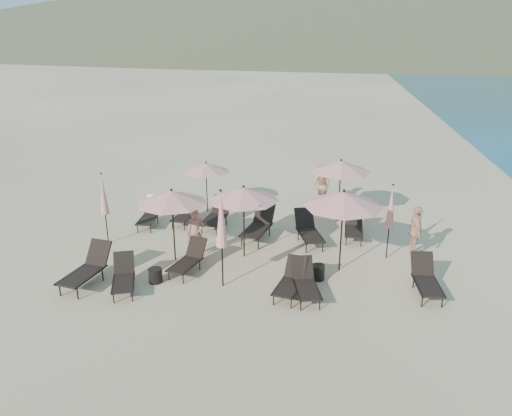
# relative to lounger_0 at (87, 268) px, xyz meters

# --- Properties ---
(ground) EXTENTS (800.00, 800.00, 0.00)m
(ground) POSITION_rel_lounger_0_xyz_m (5.36, 0.42, -0.49)
(ground) COLOR #D6BA8C
(ground) RESTS_ON ground
(lounger_0) EXTENTS (1.00, 1.90, 1.04)m
(lounger_0) POSITION_rel_lounger_0_xyz_m (0.00, 0.00, 0.00)
(lounger_0) COLOR black
(lounger_0) RESTS_ON ground
(lounger_1) EXTENTS (1.05, 1.62, 0.87)m
(lounger_1) POSITION_rel_lounger_0_xyz_m (1.14, -0.18, -0.08)
(lounger_1) COLOR black
(lounger_1) RESTS_ON ground
(lounger_2) EXTENTS (0.95, 1.61, 0.87)m
(lounger_2) POSITION_rel_lounger_0_xyz_m (2.61, 1.13, -0.08)
(lounger_2) COLOR black
(lounger_2) RESTS_ON ground
(lounger_3) EXTENTS (0.94, 1.65, 0.90)m
(lounger_3) POSITION_rel_lounger_0_xyz_m (6.10, 0.19, -0.07)
(lounger_3) COLOR black
(lounger_3) RESTS_ON ground
(lounger_4) EXTENTS (0.89, 1.61, 0.88)m
(lounger_4) POSITION_rel_lounger_0_xyz_m (5.70, 0.24, -0.08)
(lounger_4) COLOR black
(lounger_4) RESTS_ON ground
(lounger_5) EXTENTS (0.74, 1.66, 0.93)m
(lounger_5) POSITION_rel_lounger_0_xyz_m (9.32, 0.84, -0.05)
(lounger_5) COLOR black
(lounger_5) RESTS_ON ground
(lounger_6) EXTENTS (0.66, 1.58, 0.97)m
(lounger_6) POSITION_rel_lounger_0_xyz_m (0.18, 4.60, -0.02)
(lounger_6) COLOR black
(lounger_6) RESTS_ON ground
(lounger_7) EXTENTS (0.80, 1.58, 0.87)m
(lounger_7) POSITION_rel_lounger_0_xyz_m (1.45, 4.97, -0.08)
(lounger_7) COLOR black
(lounger_7) RESTS_ON ground
(lounger_8) EXTENTS (0.86, 1.79, 0.99)m
(lounger_8) POSITION_rel_lounger_0_xyz_m (2.64, 4.78, -0.02)
(lounger_8) COLOR black
(lounger_8) RESTS_ON ground
(lounger_9) EXTENTS (1.06, 1.95, 1.06)m
(lounger_9) POSITION_rel_lounger_0_xyz_m (4.31, 3.95, 0.01)
(lounger_9) COLOR black
(lounger_9) RESTS_ON ground
(lounger_10) EXTENTS (1.15, 1.85, 1.00)m
(lounger_10) POSITION_rel_lounger_0_xyz_m (6.00, 3.81, -0.02)
(lounger_10) COLOR black
(lounger_10) RESTS_ON ground
(lounger_11) EXTENTS (0.64, 1.57, 0.90)m
(lounger_11) POSITION_rel_lounger_0_xyz_m (7.53, 4.47, -0.07)
(lounger_11) COLOR black
(lounger_11) RESTS_ON ground
(umbrella_open_0) EXTENTS (2.16, 2.16, 2.33)m
(umbrella_open_0) POSITION_rel_lounger_0_xyz_m (1.96, 1.88, 1.57)
(umbrella_open_0) COLOR black
(umbrella_open_0) RESTS_ON ground
(umbrella_open_1) EXTENTS (2.19, 2.19, 2.36)m
(umbrella_open_1) POSITION_rel_lounger_0_xyz_m (4.06, 2.42, 1.60)
(umbrella_open_1) COLOR black
(umbrella_open_1) RESTS_ON ground
(umbrella_open_2) EXTENTS (2.34, 2.34, 2.52)m
(umbrella_open_2) POSITION_rel_lounger_0_xyz_m (7.03, 1.91, 1.74)
(umbrella_open_2) COLOR black
(umbrella_open_2) RESTS_ON ground
(umbrella_open_3) EXTENTS (1.87, 1.87, 2.02)m
(umbrella_open_3) POSITION_rel_lounger_0_xyz_m (1.91, 6.32, 1.30)
(umbrella_open_3) COLOR black
(umbrella_open_3) RESTS_ON ground
(umbrella_open_4) EXTENTS (2.21, 2.21, 2.38)m
(umbrella_open_4) POSITION_rel_lounger_0_xyz_m (7.01, 6.04, 1.62)
(umbrella_open_4) COLOR black
(umbrella_open_4) RESTS_ON ground
(umbrella_closed_0) EXTENTS (0.33, 0.33, 2.85)m
(umbrella_closed_0) POSITION_rel_lounger_0_xyz_m (3.79, 0.42, 1.50)
(umbrella_closed_0) COLOR black
(umbrella_closed_0) RESTS_ON ground
(umbrella_closed_1) EXTENTS (0.29, 0.29, 2.44)m
(umbrella_closed_1) POSITION_rel_lounger_0_xyz_m (8.50, 2.96, 1.21)
(umbrella_closed_1) COLOR black
(umbrella_closed_1) RESTS_ON ground
(umbrella_closed_2) EXTENTS (0.29, 0.29, 2.46)m
(umbrella_closed_2) POSITION_rel_lounger_0_xyz_m (-0.65, 2.78, 1.23)
(umbrella_closed_2) COLOR black
(umbrella_closed_2) RESTS_ON ground
(side_table_0) EXTENTS (0.39, 0.39, 0.41)m
(side_table_0) POSITION_rel_lounger_0_xyz_m (1.85, 0.35, -0.28)
(side_table_0) COLOR black
(side_table_0) RESTS_ON ground
(side_table_1) EXTENTS (0.38, 0.38, 0.44)m
(side_table_1) POSITION_rel_lounger_0_xyz_m (6.41, 1.21, -0.27)
(side_table_1) COLOR black
(side_table_1) RESTS_ON ground
(beachgoer_a) EXTENTS (0.65, 0.51, 1.57)m
(beachgoer_a) POSITION_rel_lounger_0_xyz_m (2.57, 2.17, 0.30)
(beachgoer_a) COLOR #A06557
(beachgoer_a) RESTS_ON ground
(beachgoer_b) EXTENTS (1.02, 1.06, 1.72)m
(beachgoer_b) POSITION_rel_lounger_0_xyz_m (6.31, 7.58, 0.37)
(beachgoer_b) COLOR #A77556
(beachgoer_b) RESTS_ON ground
(beachgoer_c) EXTENTS (0.51, 1.01, 1.67)m
(beachgoer_c) POSITION_rel_lounger_0_xyz_m (9.36, 3.19, 0.35)
(beachgoer_c) COLOR tan
(beachgoer_c) RESTS_ON ground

